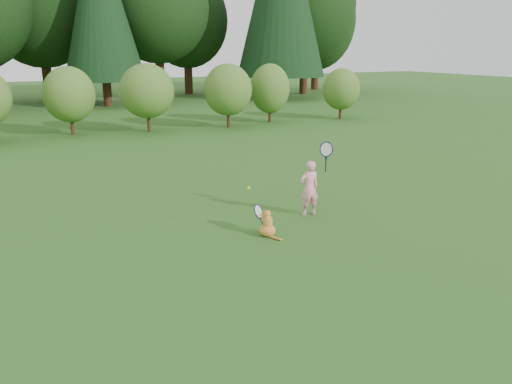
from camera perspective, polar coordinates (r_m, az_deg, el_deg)
ground at (r=9.09m, az=1.14°, el=-5.66°), size 100.00×100.00×0.00m
shrub_row at (r=20.93m, az=-15.94°, el=10.17°), size 28.00×3.00×2.80m
child at (r=10.38m, az=6.17°, el=0.60°), size 0.64×0.40×1.74m
cat at (r=9.29m, az=1.28°, el=-3.47°), size 0.39×0.75×0.68m
tennis_ball at (r=9.34m, az=-0.84°, el=0.48°), size 0.06×0.06×0.06m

